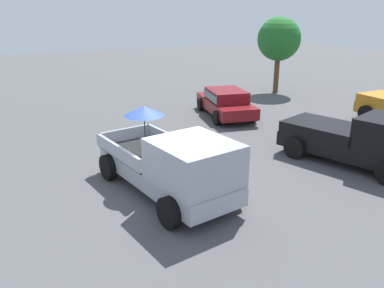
{
  "coord_description": "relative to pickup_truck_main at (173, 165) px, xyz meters",
  "views": [
    {
      "loc": [
        9.54,
        -4.07,
        5.08
      ],
      "look_at": [
        -0.54,
        1.15,
        1.1
      ],
      "focal_mm": 36.6,
      "sensor_mm": 36.0,
      "label": 1
    }
  ],
  "objects": [
    {
      "name": "tree_by_lot",
      "position": [
        -10.15,
        11.74,
        2.27
      ],
      "size": [
        2.6,
        2.6,
        4.57
      ],
      "color": "brown",
      "rests_on": "ground"
    },
    {
      "name": "pickup_truck_main",
      "position": [
        0.0,
        0.0,
        0.0
      ],
      "size": [
        5.27,
        2.85,
        2.4
      ],
      "rotation": [
        0.0,
        0.0,
        0.15
      ],
      "color": "black",
      "rests_on": "ground"
    },
    {
      "name": "pickup_truck_red",
      "position": [
        0.66,
        6.52,
        -0.09
      ],
      "size": [
        5.12,
        3.25,
        1.8
      ],
      "rotation": [
        0.0,
        0.0,
        0.31
      ],
      "color": "black",
      "rests_on": "ground"
    },
    {
      "name": "parked_sedan_far",
      "position": [
        -6.7,
        5.9,
        -0.23
      ],
      "size": [
        4.58,
        2.67,
        1.33
      ],
      "rotation": [
        0.0,
        0.0,
        2.92
      ],
      "color": "black",
      "rests_on": "ground"
    },
    {
      "name": "ground_plane",
      "position": [
        -0.46,
        -0.06,
        -0.97
      ],
      "size": [
        80.0,
        80.0,
        0.0
      ],
      "primitive_type": "plane",
      "color": "#4C4C4F"
    }
  ]
}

